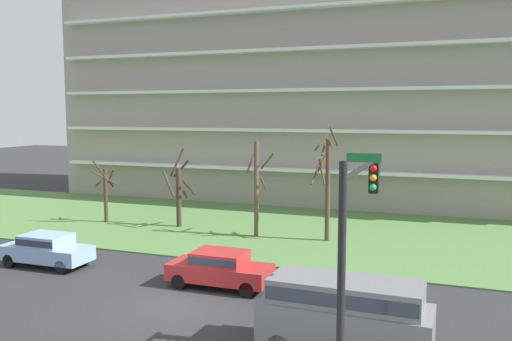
{
  "coord_description": "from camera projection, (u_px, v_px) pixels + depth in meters",
  "views": [
    {
      "loc": [
        9.85,
        -17.82,
        7.42
      ],
      "look_at": [
        1.03,
        6.0,
        4.67
      ],
      "focal_mm": 37.73,
      "sensor_mm": 36.0,
      "label": 1
    }
  ],
  "objects": [
    {
      "name": "tree_far_left",
      "position": [
        105.0,
        191.0,
        35.91
      ],
      "size": [
        1.86,
        1.86,
        4.32
      ],
      "color": "#423023",
      "rests_on": "ground"
    },
    {
      "name": "ground",
      "position": [
        177.0,
        305.0,
        20.81
      ],
      "size": [
        160.0,
        160.0,
        0.0
      ],
      "primitive_type": "plane",
      "color": "#2D2D30"
    },
    {
      "name": "sedan_blue_center_left",
      "position": [
        46.0,
        248.0,
        25.98
      ],
      "size": [
        4.41,
        1.83,
        1.57
      ],
      "rotation": [
        0.0,
        0.0,
        3.15
      ],
      "color": "#8CB2E0",
      "rests_on": "ground"
    },
    {
      "name": "grass_lawn_strip",
      "position": [
        285.0,
        230.0,
        33.86
      ],
      "size": [
        80.0,
        16.0,
        0.08
      ],
      "primitive_type": "cube",
      "color": "#547F42",
      "rests_on": "ground"
    },
    {
      "name": "van_gray_near_left",
      "position": [
        345.0,
        310.0,
        16.42
      ],
      "size": [
        5.24,
        2.11,
        2.36
      ],
      "rotation": [
        0.0,
        0.0,
        -0.02
      ],
      "color": "slate",
      "rests_on": "ground"
    },
    {
      "name": "tree_left",
      "position": [
        179.0,
        192.0,
        34.56
      ],
      "size": [
        2.13,
        2.1,
        5.11
      ],
      "color": "#423023",
      "rests_on": "ground"
    },
    {
      "name": "sedan_red_center_right",
      "position": [
        220.0,
        267.0,
        22.81
      ],
      "size": [
        4.4,
        1.81,
        1.57
      ],
      "rotation": [
        0.0,
        0.0,
        3.14
      ],
      "color": "#B22828",
      "rests_on": "ground"
    },
    {
      "name": "traffic_signal_mast",
      "position": [
        355.0,
        238.0,
        13.11
      ],
      "size": [
        0.9,
        5.08,
        6.4
      ],
      "color": "black",
      "rests_on": "ground"
    },
    {
      "name": "tree_center",
      "position": [
        257.0,
        186.0,
        31.82
      ],
      "size": [
        1.78,
        1.62,
        5.72
      ],
      "color": "brown",
      "rests_on": "ground"
    },
    {
      "name": "tree_right",
      "position": [
        326.0,
        184.0,
        30.64
      ],
      "size": [
        1.45,
        1.51,
        6.62
      ],
      "color": "#4C3828",
      "rests_on": "ground"
    },
    {
      "name": "apartment_building",
      "position": [
        336.0,
        93.0,
        46.57
      ],
      "size": [
        46.5,
        14.32,
        18.2
      ],
      "color": "#9E938C",
      "rests_on": "ground"
    }
  ]
}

